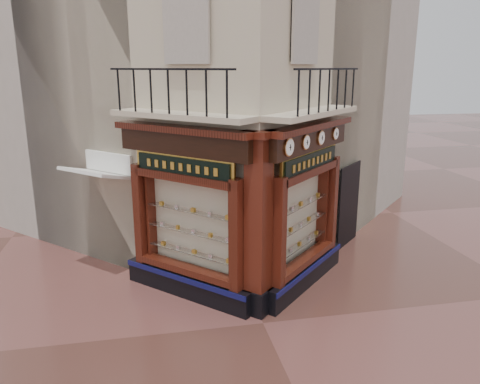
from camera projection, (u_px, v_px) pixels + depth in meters
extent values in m
plane|color=#4E2C24|center=(263.00, 323.00, 9.79)|extent=(80.00, 80.00, 0.00)
cube|color=beige|center=(216.00, 39.00, 14.07)|extent=(11.31, 11.31, 12.00)
cube|color=#B7ACA0|center=(134.00, 58.00, 16.08)|extent=(11.31, 11.31, 11.00)
cube|color=#B7ACA0|center=(273.00, 58.00, 17.01)|extent=(11.31, 11.31, 11.00)
cube|color=black|center=(188.00, 285.00, 10.90)|extent=(2.72, 2.72, 0.55)
cube|color=#0D0F44|center=(182.00, 279.00, 10.70)|extent=(2.50, 2.50, 0.12)
cube|color=#331109|center=(237.00, 236.00, 9.77)|extent=(0.37, 0.37, 2.45)
cube|color=#331109|center=(141.00, 213.00, 11.27)|extent=(0.37, 0.37, 2.45)
cube|color=#F6E6BA|center=(195.00, 221.00, 10.79)|extent=(1.80, 1.80, 2.10)
cube|color=black|center=(184.00, 143.00, 10.06)|extent=(2.69, 2.69, 0.50)
cube|color=#331109|center=(181.00, 129.00, 9.93)|extent=(2.86, 2.86, 0.14)
cube|color=black|center=(305.00, 274.00, 11.45)|extent=(2.72, 2.72, 0.55)
cube|color=#0D0F44|center=(312.00, 268.00, 11.29)|extent=(2.50, 2.50, 0.12)
cube|color=#331109|center=(278.00, 233.00, 9.94)|extent=(0.37, 0.37, 2.45)
cube|color=#331109|center=(331.00, 202.00, 12.19)|extent=(0.37, 0.37, 2.45)
cube|color=#F6E6BA|center=(295.00, 215.00, 11.24)|extent=(1.80, 1.80, 2.10)
cube|color=black|center=(309.00, 139.00, 10.60)|extent=(2.69, 2.69, 0.50)
cube|color=#331109|center=(313.00, 126.00, 10.48)|extent=(2.86, 2.86, 0.14)
cube|color=black|center=(258.00, 300.00, 10.19)|extent=(0.78, 0.78, 0.55)
cube|color=#331109|center=(259.00, 216.00, 9.69)|extent=(0.64, 0.64, 3.50)
cube|color=#331109|center=(259.00, 134.00, 9.25)|extent=(0.85, 0.85, 0.14)
cube|color=beige|center=(180.00, 116.00, 9.83)|extent=(2.97, 2.97, 0.12)
cube|color=black|center=(167.00, 69.00, 9.32)|extent=(2.36, 2.36, 0.04)
cube|color=beige|center=(314.00, 113.00, 10.40)|extent=(2.97, 2.97, 0.12)
cube|color=black|center=(330.00, 69.00, 9.97)|extent=(2.36, 2.36, 0.04)
cylinder|color=#B3743B|center=(289.00, 147.00, 9.47)|extent=(0.31, 0.31, 0.38)
cylinder|color=white|center=(290.00, 147.00, 9.45)|extent=(0.25, 0.25, 0.33)
cube|color=black|center=(291.00, 147.00, 9.44)|extent=(0.02, 0.02, 0.13)
cube|color=black|center=(291.00, 147.00, 9.44)|extent=(0.08, 0.08, 0.01)
cylinder|color=#B3743B|center=(306.00, 142.00, 10.09)|extent=(0.27, 0.27, 0.33)
cylinder|color=white|center=(307.00, 142.00, 10.08)|extent=(0.21, 0.21, 0.28)
cube|color=black|center=(307.00, 142.00, 10.07)|extent=(0.02, 0.02, 0.11)
cube|color=black|center=(307.00, 142.00, 10.07)|extent=(0.07, 0.07, 0.01)
cylinder|color=#B3743B|center=(321.00, 138.00, 10.72)|extent=(0.28, 0.28, 0.34)
cylinder|color=white|center=(322.00, 138.00, 10.71)|extent=(0.22, 0.22, 0.29)
cube|color=black|center=(322.00, 138.00, 10.70)|extent=(0.02, 0.02, 0.11)
cube|color=black|center=(322.00, 138.00, 10.70)|extent=(0.07, 0.07, 0.01)
cylinder|color=#B3743B|center=(335.00, 134.00, 11.40)|extent=(0.25, 0.25, 0.31)
cylinder|color=white|center=(336.00, 134.00, 11.39)|extent=(0.20, 0.20, 0.26)
cube|color=black|center=(337.00, 134.00, 11.38)|extent=(0.02, 0.02, 0.10)
cube|color=black|center=(337.00, 134.00, 11.38)|extent=(0.06, 0.06, 0.01)
cube|color=gold|center=(183.00, 166.00, 10.16)|extent=(1.98, 1.98, 0.53)
cube|color=black|center=(182.00, 167.00, 10.13)|extent=(1.84, 1.84, 0.40)
cube|color=gold|center=(310.00, 161.00, 10.71)|extent=(2.00, 2.00, 0.53)
cube|color=black|center=(312.00, 162.00, 10.69)|extent=(1.87, 1.87, 0.40)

